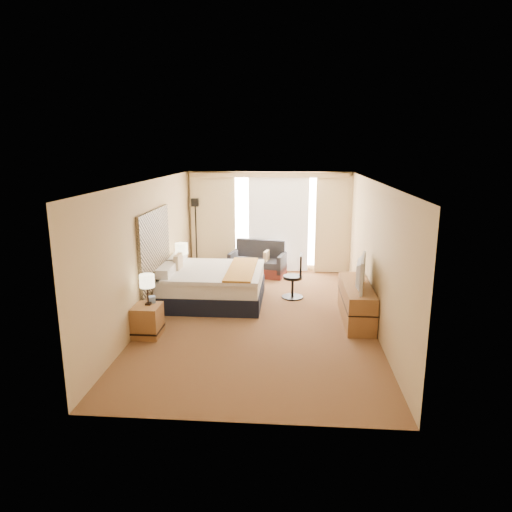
# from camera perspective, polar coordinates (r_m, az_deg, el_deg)

# --- Properties ---
(floor) EXTENTS (4.20, 7.00, 0.02)m
(floor) POSITION_cam_1_polar(r_m,az_deg,el_deg) (8.90, 0.44, -7.62)
(floor) COLOR #502217
(floor) RESTS_ON ground
(ceiling) EXTENTS (4.20, 7.00, 0.02)m
(ceiling) POSITION_cam_1_polar(r_m,az_deg,el_deg) (8.33, 0.47, 9.33)
(ceiling) COLOR white
(ceiling) RESTS_ON wall_back
(wall_back) EXTENTS (4.20, 0.02, 2.60)m
(wall_back) POSITION_cam_1_polar(r_m,az_deg,el_deg) (11.95, 1.63, 4.28)
(wall_back) COLOR tan
(wall_back) RESTS_ON ground
(wall_front) EXTENTS (4.20, 0.02, 2.60)m
(wall_front) POSITION_cam_1_polar(r_m,az_deg,el_deg) (5.18, -2.28, -8.01)
(wall_front) COLOR tan
(wall_front) RESTS_ON ground
(wall_left) EXTENTS (0.02, 7.00, 2.60)m
(wall_left) POSITION_cam_1_polar(r_m,az_deg,el_deg) (8.91, -13.14, 0.79)
(wall_left) COLOR tan
(wall_left) RESTS_ON ground
(wall_right) EXTENTS (0.02, 7.00, 2.60)m
(wall_right) POSITION_cam_1_polar(r_m,az_deg,el_deg) (8.64, 14.49, 0.31)
(wall_right) COLOR tan
(wall_right) RESTS_ON ground
(headboard) EXTENTS (0.06, 1.85, 1.50)m
(headboard) POSITION_cam_1_polar(r_m,az_deg,el_deg) (9.09, -12.52, 0.94)
(headboard) COLOR black
(headboard) RESTS_ON wall_left
(nightstand_left) EXTENTS (0.45, 0.52, 0.55)m
(nightstand_left) POSITION_cam_1_polar(r_m,az_deg,el_deg) (8.18, -13.41, -7.88)
(nightstand_left) COLOR olive
(nightstand_left) RESTS_ON floor
(nightstand_right) EXTENTS (0.45, 0.52, 0.55)m
(nightstand_right) POSITION_cam_1_polar(r_m,az_deg,el_deg) (10.45, -9.29, -2.99)
(nightstand_right) COLOR olive
(nightstand_right) RESTS_ON floor
(media_dresser) EXTENTS (0.50, 1.80, 0.70)m
(media_dresser) POSITION_cam_1_polar(r_m,az_deg,el_deg) (8.85, 12.41, -5.66)
(media_dresser) COLOR olive
(media_dresser) RESTS_ON floor
(window) EXTENTS (2.30, 0.02, 2.30)m
(window) POSITION_cam_1_polar(r_m,az_deg,el_deg) (11.91, 2.83, 4.33)
(window) COLOR white
(window) RESTS_ON wall_back
(curtains) EXTENTS (4.12, 0.19, 2.56)m
(curtains) POSITION_cam_1_polar(r_m,az_deg,el_deg) (11.82, 1.59, 4.71)
(curtains) COLOR #FAE2B0
(curtains) RESTS_ON floor
(bed) EXTENTS (2.09, 1.91, 1.01)m
(bed) POSITION_cam_1_polar(r_m,az_deg,el_deg) (9.70, -5.48, -3.57)
(bed) COLOR black
(bed) RESTS_ON floor
(loveseat) EXTENTS (1.51, 1.01, 0.87)m
(loveseat) POSITION_cam_1_polar(r_m,az_deg,el_deg) (11.72, 0.26, -0.96)
(loveseat) COLOR #562018
(loveseat) RESTS_ON floor
(floor_lamp) EXTENTS (0.24, 0.24, 1.92)m
(floor_lamp) POSITION_cam_1_polar(r_m,az_deg,el_deg) (11.99, -7.55, 4.47)
(floor_lamp) COLOR black
(floor_lamp) RESTS_ON floor
(desk_chair) EXTENTS (0.47, 0.47, 0.97)m
(desk_chair) POSITION_cam_1_polar(r_m,az_deg,el_deg) (9.91, 4.90, -2.84)
(desk_chair) COLOR black
(desk_chair) RESTS_ON floor
(lamp_left) EXTENTS (0.26, 0.26, 0.54)m
(lamp_left) POSITION_cam_1_polar(r_m,az_deg,el_deg) (8.00, -13.47, -3.12)
(lamp_left) COLOR black
(lamp_left) RESTS_ON nightstand_left
(lamp_right) EXTENTS (0.28, 0.28, 0.58)m
(lamp_right) POSITION_cam_1_polar(r_m,az_deg,el_deg) (10.23, -9.30, 0.86)
(lamp_right) COLOR black
(lamp_right) RESTS_ON nightstand_right
(tissue_box) EXTENTS (0.16, 0.16, 0.11)m
(tissue_box) POSITION_cam_1_polar(r_m,az_deg,el_deg) (8.20, -12.90, -5.31)
(tissue_box) COLOR #7C93C0
(tissue_box) RESTS_ON nightstand_left
(telephone) EXTENTS (0.18, 0.14, 0.06)m
(telephone) POSITION_cam_1_polar(r_m,az_deg,el_deg) (10.49, -9.13, -1.19)
(telephone) COLOR black
(telephone) RESTS_ON nightstand_right
(television) EXTENTS (0.32, 1.03, 0.59)m
(television) POSITION_cam_1_polar(r_m,az_deg,el_deg) (8.45, 12.48, -2.00)
(television) COLOR black
(television) RESTS_ON media_dresser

